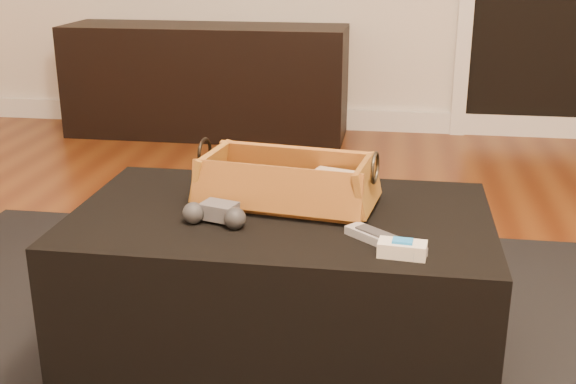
# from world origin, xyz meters

# --- Properties ---
(baseboard) EXTENTS (5.00, 0.04, 0.12)m
(baseboard) POSITION_xyz_m (0.00, 2.73, 0.06)
(baseboard) COLOR white
(baseboard) RESTS_ON floor
(media_cabinet) EXTENTS (1.56, 0.45, 0.61)m
(media_cabinet) POSITION_xyz_m (-0.56, 2.51, 0.31)
(media_cabinet) COLOR black
(media_cabinet) RESTS_ON floor
(area_rug) EXTENTS (2.60, 2.00, 0.01)m
(area_rug) POSITION_xyz_m (0.24, 0.14, 0.01)
(area_rug) COLOR black
(area_rug) RESTS_ON floor
(ottoman) EXTENTS (1.00, 0.60, 0.42)m
(ottoman) POSITION_xyz_m (0.24, 0.19, 0.22)
(ottoman) COLOR black
(ottoman) RESTS_ON area_rug
(tv_remote) EXTENTS (0.23, 0.06, 0.02)m
(tv_remote) POSITION_xyz_m (0.23, 0.24, 0.46)
(tv_remote) COLOR black
(tv_remote) RESTS_ON wicker_basket
(cloth_bundle) EXTENTS (0.14, 0.12, 0.07)m
(cloth_bundle) POSITION_xyz_m (0.37, 0.27, 0.48)
(cloth_bundle) COLOR tan
(cloth_bundle) RESTS_ON wicker_basket
(wicker_basket) EXTENTS (0.46, 0.29, 0.15)m
(wicker_basket) POSITION_xyz_m (0.25, 0.25, 0.48)
(wicker_basket) COLOR #975322
(wicker_basket) RESTS_ON ottoman
(game_controller) EXTENTS (0.16, 0.11, 0.05)m
(game_controller) POSITION_xyz_m (0.11, 0.10, 0.46)
(game_controller) COLOR #454548
(game_controller) RESTS_ON ottoman
(silver_remote) EXTENTS (0.18, 0.16, 0.02)m
(silver_remote) POSITION_xyz_m (0.50, 0.04, 0.44)
(silver_remote) COLOR #9E9FA5
(silver_remote) RESTS_ON ottoman
(cream_gadget) EXTENTS (0.10, 0.06, 0.04)m
(cream_gadget) POSITION_xyz_m (0.53, -0.02, 0.45)
(cream_gadget) COLOR beige
(cream_gadget) RESTS_ON ottoman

